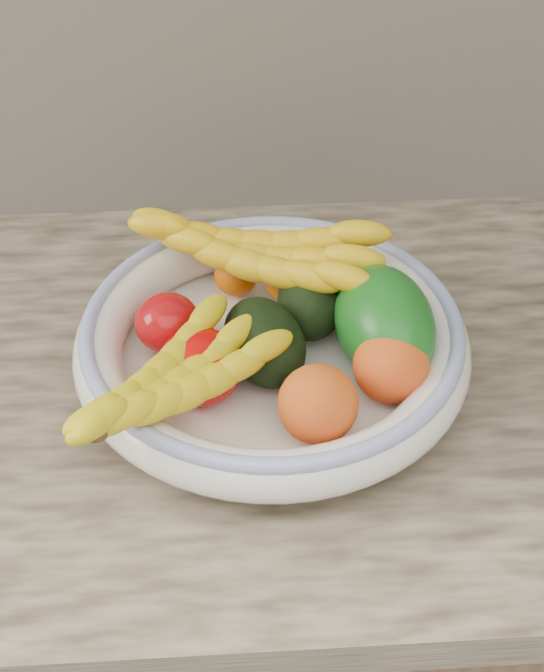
{
  "coord_description": "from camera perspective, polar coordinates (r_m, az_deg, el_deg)",
  "views": [
    {
      "loc": [
        -0.05,
        0.9,
        1.62
      ],
      "look_at": [
        0.0,
        1.66,
        0.96
      ],
      "focal_mm": 55.0,
      "sensor_mm": 36.0,
      "label": 1
    }
  ],
  "objects": [
    {
      "name": "kitchen_counter",
      "position": [
        1.39,
        -0.07,
        -14.9
      ],
      "size": [
        2.44,
        0.66,
        1.4
      ],
      "color": "brown",
      "rests_on": "ground"
    },
    {
      "name": "fruit_bowl",
      "position": [
        1.01,
        0.0,
        -0.49
      ],
      "size": [
        0.39,
        0.39,
        0.08
      ],
      "color": "white",
      "rests_on": "kitchen_counter"
    },
    {
      "name": "clementine_back_left",
      "position": [
        1.09,
        -2.02,
        3.36
      ],
      "size": [
        0.06,
        0.06,
        0.04
      ],
      "primitive_type": "ellipsoid",
      "rotation": [
        0.0,
        0.0,
        0.43
      ],
      "color": "#DD6004",
      "rests_on": "fruit_bowl"
    },
    {
      "name": "clementine_back_right",
      "position": [
        1.08,
        0.84,
        3.07
      ],
      "size": [
        0.05,
        0.05,
        0.04
      ],
      "primitive_type": "ellipsoid",
      "rotation": [
        0.0,
        0.0,
        -0.08
      ],
      "color": "orange",
      "rests_on": "fruit_bowl"
    },
    {
      "name": "tomato_left",
      "position": [
        1.02,
        -5.82,
        0.76
      ],
      "size": [
        0.09,
        0.09,
        0.06
      ],
      "primitive_type": "ellipsoid",
      "rotation": [
        0.0,
        0.0,
        -0.41
      ],
      "color": "#AA0A0D",
      "rests_on": "fruit_bowl"
    },
    {
      "name": "tomato_near_left",
      "position": [
        0.97,
        -4.03,
        -1.72
      ],
      "size": [
        0.08,
        0.08,
        0.07
      ],
      "primitive_type": "ellipsoid",
      "rotation": [
        0.0,
        0.0,
        0.05
      ],
      "color": "#C70403",
      "rests_on": "fruit_bowl"
    },
    {
      "name": "avocado_center",
      "position": [
        0.99,
        -0.44,
        -0.34
      ],
      "size": [
        0.11,
        0.13,
        0.08
      ],
      "primitive_type": "ellipsoid",
      "rotation": [
        0.0,
        0.0,
        0.31
      ],
      "color": "black",
      "rests_on": "fruit_bowl"
    },
    {
      "name": "avocado_right",
      "position": [
        1.04,
        2.23,
        2.03
      ],
      "size": [
        0.09,
        0.11,
        0.07
      ],
      "primitive_type": "ellipsoid",
      "rotation": [
        0.0,
        0.0,
        -0.2
      ],
      "color": "black",
      "rests_on": "fruit_bowl"
    },
    {
      "name": "green_mango",
      "position": [
        1.0,
        6.23,
        0.7
      ],
      "size": [
        0.14,
        0.16,
        0.12
      ],
      "primitive_type": "ellipsoid",
      "rotation": [
        0.0,
        0.31,
        0.2
      ],
      "color": "#105713",
      "rests_on": "fruit_bowl"
    },
    {
      "name": "peach_front",
      "position": [
        0.93,
        2.56,
        -3.78
      ],
      "size": [
        0.09,
        0.09,
        0.07
      ],
      "primitive_type": "ellipsoid",
      "rotation": [
        0.0,
        0.0,
        -0.32
      ],
      "color": "orange",
      "rests_on": "fruit_bowl"
    },
    {
      "name": "peach_right",
      "position": [
        0.97,
        6.62,
        -1.62
      ],
      "size": [
        0.09,
        0.09,
        0.07
      ],
      "primitive_type": "ellipsoid",
      "rotation": [
        0.0,
        0.0,
        -0.27
      ],
      "color": "orange",
      "rests_on": "fruit_bowl"
    },
    {
      "name": "banana_bunch_back",
      "position": [
        1.06,
        -0.99,
        4.33
      ],
      "size": [
        0.3,
        0.19,
        0.08
      ],
      "primitive_type": null,
      "rotation": [
        0.0,
        0.0,
        -0.33
      ],
      "color": "yellow",
      "rests_on": "fruit_bowl"
    },
    {
      "name": "banana_bunch_front",
      "position": [
        0.92,
        -5.58,
        -2.87
      ],
      "size": [
        0.25,
        0.25,
        0.07
      ],
      "primitive_type": null,
      "rotation": [
        0.0,
        0.0,
        0.8
      ],
      "color": "yellow",
      "rests_on": "fruit_bowl"
    }
  ]
}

